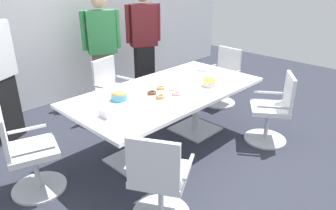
# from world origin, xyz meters

# --- Properties ---
(ground_plane) EXTENTS (10.00, 10.00, 0.01)m
(ground_plane) POSITION_xyz_m (0.00, 0.00, -0.01)
(ground_plane) COLOR #2D303D
(back_wall) EXTENTS (8.00, 0.10, 2.80)m
(back_wall) POSITION_xyz_m (0.00, 2.40, 1.40)
(back_wall) COLOR white
(back_wall) RESTS_ON ground
(conference_table) EXTENTS (2.40, 1.20, 0.75)m
(conference_table) POSITION_xyz_m (0.00, 0.00, 0.63)
(conference_table) COLOR white
(conference_table) RESTS_ON ground
(office_chair_0) EXTENTS (0.74, 0.74, 0.91)m
(office_chair_0) POSITION_xyz_m (-1.01, -0.88, 0.41)
(office_chair_0) COLOR silver
(office_chair_0) RESTS_ON ground
(office_chair_1) EXTENTS (0.75, 0.75, 0.91)m
(office_chair_1) POSITION_xyz_m (1.01, -0.89, 0.41)
(office_chair_1) COLOR silver
(office_chair_1) RESTS_ON ground
(office_chair_2) EXTENTS (0.56, 0.56, 0.91)m
(office_chair_2) POSITION_xyz_m (1.62, 0.33, 0.41)
(office_chair_2) COLOR silver
(office_chair_2) RESTS_ON ground
(office_chair_3) EXTENTS (0.64, 0.64, 0.91)m
(office_chair_3) POSITION_xyz_m (-0.02, 1.10, 0.41)
(office_chair_3) COLOR silver
(office_chair_3) RESTS_ON ground
(office_chair_4) EXTENTS (0.68, 0.68, 0.91)m
(office_chair_4) POSITION_xyz_m (-1.62, 0.34, 0.41)
(office_chair_4) COLOR silver
(office_chair_4) RESTS_ON ground
(person_standing_1) EXTENTS (0.59, 0.39, 1.77)m
(person_standing_1) POSITION_xyz_m (0.28, 1.74, 0.92)
(person_standing_1) COLOR brown
(person_standing_1) RESTS_ON ground
(person_standing_2) EXTENTS (0.59, 0.38, 1.83)m
(person_standing_2) POSITION_xyz_m (1.02, 1.57, 0.96)
(person_standing_2) COLOR black
(person_standing_2) RESTS_ON ground
(snack_bowl_cookies) EXTENTS (0.18, 0.18, 0.10)m
(snack_bowl_cookies) POSITION_xyz_m (-0.61, 0.17, 0.80)
(snack_bowl_cookies) COLOR #4C9EC6
(snack_bowl_cookies) RESTS_ON conference_table
(snack_bowl_chips_yellow) EXTENTS (0.17, 0.17, 0.12)m
(snack_bowl_chips_yellow) POSITION_xyz_m (0.45, -0.27, 0.81)
(snack_bowl_chips_yellow) COLOR beige
(snack_bowl_chips_yellow) RESTS_ON conference_table
(donut_platter) EXTENTS (0.40, 0.39, 0.04)m
(donut_platter) POSITION_xyz_m (-0.12, -0.06, 0.77)
(donut_platter) COLOR white
(donut_platter) RESTS_ON conference_table
(plate_stack) EXTENTS (0.21, 0.21, 0.05)m
(plate_stack) POSITION_xyz_m (0.95, 0.17, 0.77)
(plate_stack) COLOR white
(plate_stack) RESTS_ON conference_table
(napkin_pile) EXTENTS (0.15, 0.15, 0.08)m
(napkin_pile) POSITION_xyz_m (-0.93, -0.09, 0.79)
(napkin_pile) COLOR white
(napkin_pile) RESTS_ON conference_table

